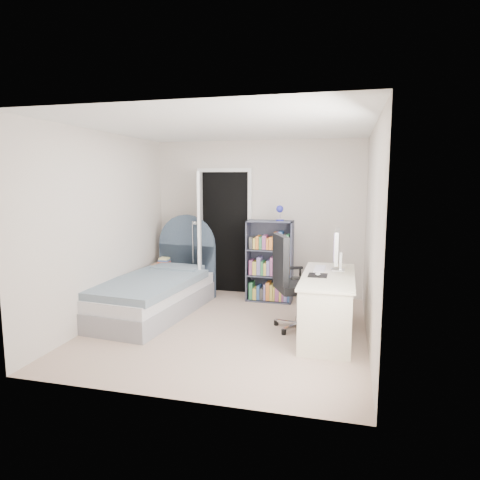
% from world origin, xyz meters
% --- Properties ---
extents(room_shell, '(3.50, 3.70, 2.60)m').
position_xyz_m(room_shell, '(0.00, 0.00, 1.25)').
color(room_shell, tan).
rests_on(room_shell, ground).
extents(door, '(0.92, 0.80, 2.06)m').
position_xyz_m(door, '(-0.74, 1.52, 1.03)').
color(door, black).
rests_on(door, ground).
extents(bed, '(1.20, 2.23, 1.32)m').
position_xyz_m(bed, '(-1.17, 0.42, 0.30)').
color(bed, gray).
rests_on(bed, ground).
extents(nightstand, '(0.42, 0.42, 0.62)m').
position_xyz_m(nightstand, '(-1.41, 1.35, 0.41)').
color(nightstand, tan).
rests_on(nightstand, ground).
extents(floor_lamp, '(0.18, 0.18, 1.23)m').
position_xyz_m(floor_lamp, '(-0.93, 1.32, 0.50)').
color(floor_lamp, silver).
rests_on(floor_lamp, ground).
extents(bookcase, '(0.71, 0.30, 1.50)m').
position_xyz_m(bookcase, '(0.30, 1.38, 0.57)').
color(bookcase, '#3E4255').
rests_on(bookcase, ground).
extents(desk, '(0.61, 1.53, 1.26)m').
position_xyz_m(desk, '(1.23, 0.11, 0.41)').
color(desk, '#F2E9CB').
rests_on(desk, ground).
extents(office_chair, '(0.71, 0.71, 1.21)m').
position_xyz_m(office_chair, '(0.78, 0.20, 0.66)').
color(office_chair, silver).
rests_on(office_chair, ground).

